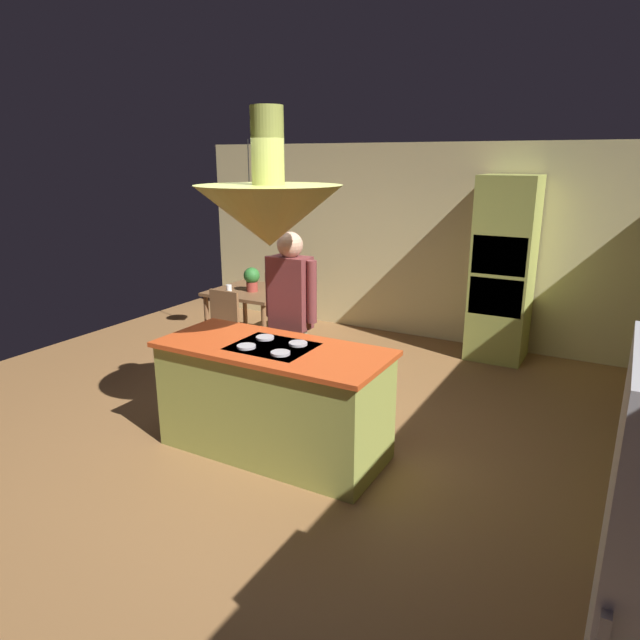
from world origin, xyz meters
TOP-DOWN VIEW (x-y plane):
  - ground at (0.00, 0.00)m, footprint 8.16×8.16m
  - wall_back at (0.00, 3.45)m, footprint 6.80×0.10m
  - kitchen_island at (0.00, -0.20)m, footprint 1.89×0.83m
  - oven_tower at (1.10, 3.04)m, footprint 0.66×0.62m
  - dining_table at (-1.70, 1.90)m, footprint 0.98×0.91m
  - person_at_island at (-0.25, 0.48)m, footprint 0.53×0.23m
  - range_hood at (0.00, -0.20)m, footprint 1.10×1.10m
  - pendant_light_over_table at (-1.70, 1.90)m, footprint 0.32×0.32m
  - chair_facing_island at (-1.70, 1.22)m, footprint 0.40×0.40m
  - chair_by_back_wall at (-1.70, 2.58)m, footprint 0.40×0.40m
  - potted_plant_on_table at (-1.67, 1.84)m, footprint 0.20×0.20m
  - cup_on_table at (-1.90, 1.67)m, footprint 0.07×0.07m

SIDE VIEW (x-z plane):
  - ground at x=0.00m, z-range 0.00..0.00m
  - kitchen_island at x=0.00m, z-range -0.01..0.93m
  - chair_facing_island at x=-1.70m, z-range 0.07..0.94m
  - chair_by_back_wall at x=-1.70m, z-range 0.07..0.94m
  - dining_table at x=-1.70m, z-range 0.27..1.03m
  - cup_on_table at x=-1.90m, z-range 0.76..0.85m
  - potted_plant_on_table at x=-1.67m, z-range 0.78..1.08m
  - person_at_island at x=-0.25m, z-range 0.13..1.87m
  - oven_tower at x=1.10m, z-range 0.00..2.18m
  - wall_back at x=0.00m, z-range 0.00..2.55m
  - pendant_light_over_table at x=-1.70m, z-range 1.45..2.27m
  - range_hood at x=0.00m, z-range 1.47..2.47m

